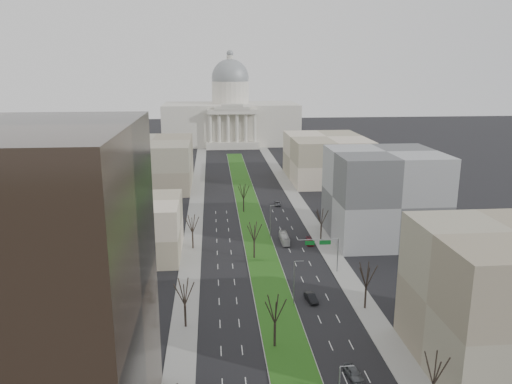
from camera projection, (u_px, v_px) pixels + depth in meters
ground at (250, 212)px, 161.15m from camera, size 600.00×600.00×0.00m
median at (250, 213)px, 160.15m from camera, size 8.00×222.03×0.20m
sidewalk_left at (193, 239)px, 135.48m from camera, size 5.00×330.00×0.15m
sidewalk_right at (319, 236)px, 138.50m from camera, size 5.00×330.00×0.15m
capitol at (231, 116)px, 301.61m from camera, size 80.00×46.00×55.00m
building_beige_left at (127, 228)px, 122.79m from camera, size 26.00×22.00×14.00m
building_tan_right at (508, 300)px, 76.33m from camera, size 26.00×24.00×22.00m
building_grey_right at (384, 195)px, 134.11m from camera, size 28.00×26.00×24.00m
building_far_left at (153, 163)px, 194.56m from camera, size 30.00×40.00×18.00m
building_far_right at (326, 158)px, 205.42m from camera, size 30.00×40.00×18.00m
tree_left_mid at (184, 291)px, 88.43m from camera, size 5.40×5.40×9.72m
tree_left_far at (192, 223)px, 127.09m from camera, size 5.28×5.28×9.50m
tree_right_near at (435, 368)px, 66.36m from camera, size 5.16×5.16×9.29m
tree_right_mid at (367, 274)px, 95.22m from camera, size 5.52×5.52×9.94m
tree_right_far at (321, 217)px, 134.00m from camera, size 5.04×5.04×9.07m
tree_median_a at (275, 309)px, 82.01m from camera, size 5.40×5.40×9.72m
tree_median_b at (254, 231)px, 120.64m from camera, size 5.40×5.40×9.72m
tree_median_c at (244, 191)px, 159.27m from camera, size 5.40×5.40×9.72m
streetlamp_median_b at (294, 282)px, 97.53m from camera, size 1.90×0.20×9.16m
streetlamp_median_c at (271, 221)px, 136.16m from camera, size 1.90×0.20×9.16m
mast_arm_signs at (326, 247)px, 112.56m from camera, size 9.12×0.24×8.09m
car_grey_near at (354, 373)px, 75.25m from camera, size 2.56×4.88×1.58m
car_black at (311, 298)px, 99.77m from camera, size 2.30×4.84×1.53m
car_red at (310, 242)px, 131.98m from camera, size 2.10×4.73×1.35m
car_grey_far at (278, 204)px, 168.77m from camera, size 2.39×4.61×1.24m
box_van at (284, 238)px, 133.17m from camera, size 1.98×8.20×2.28m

